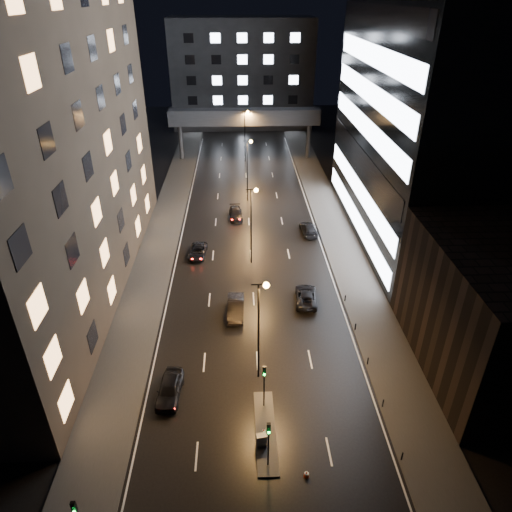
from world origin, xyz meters
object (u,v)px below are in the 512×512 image
object	(u,v)px
car_away_a	(170,389)
car_toward_a	(306,296)
car_away_b	(236,308)
car_toward_b	(309,229)
car_away_c	(198,251)
utility_cabinet	(261,440)
car_away_d	(236,214)

from	to	relation	value
car_away_a	car_toward_a	world-z (taller)	car_away_a
car_away_a	car_away_b	bearing A→B (deg)	67.56
car_away_b	car_toward_b	distance (m)	21.24
car_away_a	car_away_b	size ratio (longest dim) A/B	0.96
car_toward_b	car_away_b	bearing A→B (deg)	56.56
car_toward_a	car_toward_b	distance (m)	16.69
car_away_c	utility_cabinet	world-z (taller)	car_away_c
car_away_c	car_toward_a	size ratio (longest dim) A/B	0.92
car_away_a	car_away_b	world-z (taller)	car_away_b
car_toward_a	utility_cabinet	distance (m)	19.56
car_away_a	car_away_c	bearing A→B (deg)	92.53
car_toward_b	utility_cabinet	size ratio (longest dim) A/B	4.51
car_toward_a	car_toward_b	size ratio (longest dim) A/B	1.01
car_away_d	utility_cabinet	xyz separation A→B (m)	(1.87, -40.70, 0.00)
car_away_d	car_toward_a	xyz separation A→B (m)	(7.81, -22.06, -0.00)
car_away_a	utility_cabinet	world-z (taller)	car_away_a
car_away_b	car_toward_a	xyz separation A→B (m)	(7.87, 1.99, -0.12)
car_away_c	car_toward_a	distance (m)	16.73
car_away_d	car_toward_b	bearing A→B (deg)	-31.35
car_toward_a	car_toward_b	world-z (taller)	car_toward_b
car_away_d	car_away_a	bearing A→B (deg)	-102.36
car_away_c	car_toward_b	bearing A→B (deg)	24.53
car_away_a	car_toward_a	xyz separation A→B (m)	(13.52, 13.26, -0.11)
car_away_b	car_toward_b	world-z (taller)	car_away_b
car_away_c	car_toward_a	world-z (taller)	car_toward_a
car_away_c	utility_cabinet	xyz separation A→B (m)	(6.88, -29.37, 0.06)
car_toward_b	car_away_a	bearing A→B (deg)	57.63
car_away_b	car_away_d	world-z (taller)	car_away_b
car_away_d	car_away_c	bearing A→B (deg)	-117.04
car_away_a	car_toward_b	xyz separation A→B (m)	(16.11, 29.75, -0.08)
car_away_b	utility_cabinet	xyz separation A→B (m)	(1.92, -16.64, -0.11)
car_away_b	utility_cabinet	distance (m)	16.75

